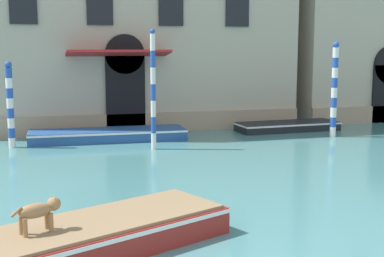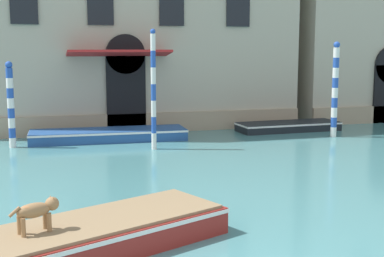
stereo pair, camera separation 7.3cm
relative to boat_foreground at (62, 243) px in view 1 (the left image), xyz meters
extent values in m
cube|color=tan|center=(3.86, 14.09, 0.12)|extent=(15.72, 0.16, 0.89)
cube|color=black|center=(3.33, 14.08, 1.45)|extent=(1.74, 0.14, 3.54)
cylinder|color=black|center=(3.33, 14.08, 3.22)|extent=(1.74, 0.14, 1.74)
cube|color=black|center=(2.29, 14.10, 5.49)|extent=(1.12, 0.10, 2.06)
cube|color=black|center=(5.43, 14.10, 5.49)|extent=(1.12, 0.10, 2.06)
cube|color=black|center=(8.57, 14.10, 5.49)|extent=(1.12, 0.10, 2.06)
cube|color=#B22323|center=(2.98, 13.44, 3.27)|extent=(4.39, 1.40, 0.29)
cube|color=maroon|center=(0.00, 0.00, -0.05)|extent=(6.78, 4.31, 0.54)
cube|color=white|center=(0.00, 0.00, 0.16)|extent=(6.82, 4.35, 0.08)
cube|color=#8C7251|center=(0.00, 0.00, 0.25)|extent=(6.54, 4.09, 0.06)
cylinder|color=#997047|center=(-0.25, 0.02, 0.45)|extent=(0.08, 0.08, 0.33)
cylinder|color=#997047|center=(-0.18, -0.15, 0.45)|extent=(0.08, 0.08, 0.33)
cylinder|color=#997047|center=(-0.68, -0.16, 0.45)|extent=(0.08, 0.08, 0.33)
cylinder|color=#997047|center=(-0.61, -0.33, 0.45)|extent=(0.08, 0.08, 0.33)
ellipsoid|color=#997047|center=(-0.43, -0.15, 0.69)|extent=(0.67, 0.48, 0.26)
ellipsoid|color=#AD7042|center=(-0.52, -0.19, 0.76)|extent=(0.32, 0.27, 0.09)
sphere|color=#997047|center=(-0.12, -0.02, 0.74)|extent=(0.25, 0.25, 0.25)
cone|color=#AD7042|center=(-0.15, 0.04, 0.84)|extent=(0.07, 0.07, 0.10)
cone|color=#AD7042|center=(-0.09, -0.08, 0.84)|extent=(0.07, 0.07, 0.10)
cylinder|color=#997047|center=(-0.74, -0.28, 0.72)|extent=(0.22, 0.14, 0.18)
cube|color=#234C8C|center=(2.33, 12.45, -0.09)|extent=(6.41, 1.93, 0.46)
cube|color=white|center=(2.33, 12.45, 0.08)|extent=(6.44, 1.96, 0.08)
cube|color=#B2B7BC|center=(2.33, 12.45, -0.11)|extent=(3.54, 1.41, 0.41)
cube|color=black|center=(10.67, 12.88, -0.12)|extent=(4.82, 1.75, 0.40)
cube|color=white|center=(10.67, 12.88, 0.02)|extent=(4.85, 1.78, 0.08)
cube|color=#9EA3A8|center=(10.67, 12.88, -0.14)|extent=(2.66, 1.27, 0.36)
cylinder|color=white|center=(11.79, 10.78, -0.11)|extent=(0.26, 0.26, 0.42)
cylinder|color=#234CAD|center=(11.79, 10.78, 0.32)|extent=(0.26, 0.26, 0.42)
cylinder|color=white|center=(11.79, 10.78, 0.74)|extent=(0.26, 0.26, 0.42)
cylinder|color=#234CAD|center=(11.79, 10.78, 1.17)|extent=(0.26, 0.26, 0.42)
cylinder|color=white|center=(11.79, 10.78, 1.59)|extent=(0.26, 0.26, 0.42)
cylinder|color=#234CAD|center=(11.79, 10.78, 2.02)|extent=(0.26, 0.26, 0.42)
cylinder|color=white|center=(11.79, 10.78, 2.44)|extent=(0.26, 0.26, 0.42)
cylinder|color=#234CAD|center=(11.79, 10.78, 2.86)|extent=(0.26, 0.26, 0.42)
cylinder|color=white|center=(11.79, 10.78, 3.29)|extent=(0.26, 0.26, 0.42)
sphere|color=#234CAD|center=(11.79, 10.78, 3.62)|extent=(0.27, 0.27, 0.27)
cylinder|color=white|center=(3.76, 10.06, -0.01)|extent=(0.19, 0.19, 0.62)
cylinder|color=#234CAD|center=(3.76, 10.06, 0.61)|extent=(0.19, 0.19, 0.62)
cylinder|color=white|center=(3.76, 10.06, 1.22)|extent=(0.19, 0.19, 0.62)
cylinder|color=#234CAD|center=(3.76, 10.06, 1.84)|extent=(0.19, 0.19, 0.62)
cylinder|color=white|center=(3.76, 10.06, 2.46)|extent=(0.19, 0.19, 0.62)
cylinder|color=#234CAD|center=(3.76, 10.06, 3.08)|extent=(0.19, 0.19, 0.62)
cylinder|color=white|center=(3.76, 10.06, 3.69)|extent=(0.19, 0.19, 0.62)
sphere|color=#234CAD|center=(3.76, 10.06, 4.09)|extent=(0.20, 0.20, 0.20)
cylinder|color=white|center=(-1.43, 11.85, -0.13)|extent=(0.26, 0.26, 0.38)
cylinder|color=#234CAD|center=(-1.43, 11.85, 0.25)|extent=(0.26, 0.26, 0.38)
cylinder|color=white|center=(-1.43, 11.85, 0.64)|extent=(0.26, 0.26, 0.38)
cylinder|color=#234CAD|center=(-1.43, 11.85, 1.02)|extent=(0.26, 0.26, 0.38)
cylinder|color=white|center=(-1.43, 11.85, 1.40)|extent=(0.26, 0.26, 0.38)
cylinder|color=#234CAD|center=(-1.43, 11.85, 1.78)|extent=(0.26, 0.26, 0.38)
cylinder|color=white|center=(-1.43, 11.85, 2.17)|extent=(0.26, 0.26, 0.38)
cylinder|color=#234CAD|center=(-1.43, 11.85, 2.55)|extent=(0.26, 0.26, 0.38)
sphere|color=#234CAD|center=(-1.43, 11.85, 2.85)|extent=(0.27, 0.27, 0.27)
camera|label=1|loc=(-0.24, -9.52, 3.49)|focal=50.00mm
camera|label=2|loc=(-0.17, -9.54, 3.49)|focal=50.00mm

